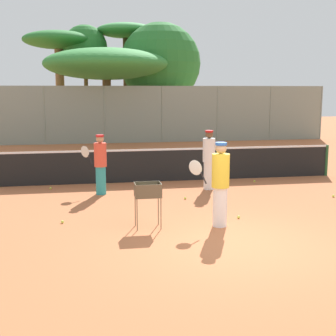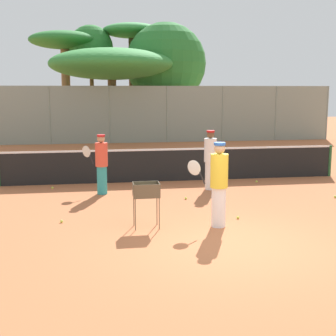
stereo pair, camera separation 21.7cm
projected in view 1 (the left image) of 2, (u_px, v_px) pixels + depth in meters
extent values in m
plane|color=#B7663D|center=(234.00, 245.00, 8.98)|extent=(80.00, 80.00, 0.00)
cylinder|color=#26592D|center=(327.00, 160.00, 16.17)|extent=(0.10, 0.10, 1.07)
cube|color=black|center=(171.00, 166.00, 15.21)|extent=(10.94, 0.01, 1.01)
cube|color=white|center=(171.00, 149.00, 15.13)|extent=(10.94, 0.02, 0.06)
cylinder|color=gray|center=(44.00, 115.00, 25.23)|extent=(0.08, 0.08, 3.16)
cylinder|color=gray|center=(105.00, 115.00, 25.80)|extent=(0.08, 0.08, 3.16)
cylinder|color=gray|center=(162.00, 114.00, 26.37)|extent=(0.08, 0.08, 3.16)
cylinder|color=gray|center=(217.00, 114.00, 26.94)|extent=(0.08, 0.08, 3.16)
cylinder|color=gray|center=(270.00, 113.00, 27.51)|extent=(0.08, 0.08, 3.16)
cylinder|color=gray|center=(321.00, 113.00, 28.08)|extent=(0.08, 0.08, 3.16)
cube|color=gray|center=(134.00, 115.00, 26.09)|extent=(22.61, 0.01, 3.16)
cylinder|color=brown|center=(160.00, 112.00, 29.40)|extent=(0.41, 0.41, 3.07)
sphere|color=#28722D|center=(160.00, 63.00, 28.90)|extent=(4.96, 4.96, 4.96)
cylinder|color=brown|center=(87.00, 99.00, 30.39)|extent=(0.26, 0.26, 4.76)
sphere|color=#28722D|center=(85.00, 47.00, 29.86)|extent=(2.84, 2.84, 2.84)
cylinder|color=brown|center=(126.00, 87.00, 30.91)|extent=(0.38, 0.38, 6.27)
ellipsoid|color=#388E42|center=(126.00, 31.00, 30.31)|extent=(3.74, 3.74, 0.93)
cylinder|color=brown|center=(107.00, 110.00, 27.48)|extent=(0.50, 0.50, 3.51)
ellipsoid|color=#338438|center=(106.00, 64.00, 27.04)|extent=(7.22, 7.22, 1.81)
cylinder|color=brown|center=(60.00, 93.00, 30.00)|extent=(0.55, 0.55, 5.49)
ellipsoid|color=#28722D|center=(58.00, 40.00, 29.45)|extent=(4.46, 4.46, 1.12)
cylinder|color=white|center=(220.00, 207.00, 10.15)|extent=(0.31, 0.31, 0.87)
cylinder|color=yellow|center=(221.00, 171.00, 10.02)|extent=(0.38, 0.38, 0.73)
sphere|color=tan|center=(221.00, 148.00, 9.94)|extent=(0.24, 0.24, 0.24)
cylinder|color=#2659B2|center=(221.00, 144.00, 9.93)|extent=(0.25, 0.25, 0.06)
cylinder|color=black|center=(204.00, 178.00, 10.15)|extent=(0.14, 0.09, 0.27)
ellipsoid|color=silver|center=(195.00, 168.00, 10.17)|extent=(0.37, 0.20, 0.43)
cylinder|color=teal|center=(101.00, 180.00, 13.29)|extent=(0.28, 0.28, 0.80)
cylinder|color=#E54C38|center=(100.00, 155.00, 13.16)|extent=(0.35, 0.35, 0.67)
sphere|color=tan|center=(100.00, 139.00, 13.09)|extent=(0.22, 0.22, 0.22)
cylinder|color=red|center=(100.00, 136.00, 13.07)|extent=(0.23, 0.23, 0.05)
cylinder|color=black|center=(90.00, 160.00, 13.35)|extent=(0.13, 0.11, 0.27)
ellipsoid|color=silver|center=(85.00, 152.00, 13.40)|extent=(0.33, 0.27, 0.43)
cylinder|color=white|center=(209.00, 176.00, 13.95)|extent=(0.30, 0.30, 0.84)
cylinder|color=white|center=(209.00, 150.00, 13.82)|extent=(0.37, 0.37, 0.70)
sphere|color=brown|center=(209.00, 134.00, 13.74)|extent=(0.23, 0.23, 0.23)
cylinder|color=red|center=(209.00, 131.00, 13.73)|extent=(0.24, 0.24, 0.06)
cylinder|color=black|center=(213.00, 154.00, 14.18)|extent=(0.11, 0.14, 0.27)
ellipsoid|color=silver|center=(215.00, 146.00, 14.30)|extent=(0.25, 0.35, 0.43)
cylinder|color=brown|center=(137.00, 215.00, 9.84)|extent=(0.02, 0.02, 0.68)
cylinder|color=brown|center=(161.00, 214.00, 9.93)|extent=(0.02, 0.02, 0.68)
cylinder|color=brown|center=(135.00, 211.00, 10.19)|extent=(0.02, 0.02, 0.68)
cylinder|color=brown|center=(158.00, 210.00, 10.28)|extent=(0.02, 0.02, 0.68)
cube|color=brown|center=(148.00, 196.00, 10.00)|extent=(0.55, 0.40, 0.01)
cube|color=brown|center=(149.00, 192.00, 9.78)|extent=(0.55, 0.01, 0.30)
cube|color=brown|center=(147.00, 188.00, 10.17)|extent=(0.55, 0.01, 0.30)
cube|color=brown|center=(135.00, 190.00, 9.93)|extent=(0.01, 0.40, 0.30)
cube|color=brown|center=(160.00, 189.00, 10.03)|extent=(0.01, 0.40, 0.30)
sphere|color=#D1E54C|center=(155.00, 193.00, 9.93)|extent=(0.07, 0.07, 0.07)
sphere|color=#D1E54C|center=(145.00, 195.00, 9.92)|extent=(0.07, 0.07, 0.07)
sphere|color=#D1E54C|center=(146.00, 195.00, 9.99)|extent=(0.07, 0.07, 0.07)
sphere|color=#D1E54C|center=(145.00, 193.00, 9.89)|extent=(0.07, 0.07, 0.07)
sphere|color=#D1E54C|center=(139.00, 195.00, 9.93)|extent=(0.07, 0.07, 0.07)
sphere|color=#D1E54C|center=(149.00, 192.00, 9.97)|extent=(0.07, 0.07, 0.07)
sphere|color=#D1E54C|center=(155.00, 192.00, 9.98)|extent=(0.07, 0.07, 0.07)
sphere|color=#D1E54C|center=(153.00, 194.00, 10.05)|extent=(0.07, 0.07, 0.07)
sphere|color=#D1E54C|center=(146.00, 194.00, 10.06)|extent=(0.07, 0.07, 0.07)
sphere|color=#D1E54C|center=(144.00, 194.00, 9.84)|extent=(0.07, 0.07, 0.07)
sphere|color=#D1E54C|center=(158.00, 195.00, 10.01)|extent=(0.07, 0.07, 0.07)
sphere|color=#D1E54C|center=(333.00, 196.00, 12.98)|extent=(0.07, 0.07, 0.07)
sphere|color=#D1E54C|center=(62.00, 222.00, 10.43)|extent=(0.07, 0.07, 0.07)
sphere|color=#D1E54C|center=(254.00, 181.00, 15.08)|extent=(0.07, 0.07, 0.07)
sphere|color=#D1E54C|center=(215.00, 213.00, 11.20)|extent=(0.07, 0.07, 0.07)
sphere|color=#D1E54C|center=(239.00, 217.00, 10.83)|extent=(0.07, 0.07, 0.07)
sphere|color=#D1E54C|center=(51.00, 188.00, 14.00)|extent=(0.07, 0.07, 0.07)
sphere|color=#D1E54C|center=(185.00, 198.00, 12.72)|extent=(0.07, 0.07, 0.07)
cube|color=#3F4C8C|center=(130.00, 130.00, 29.65)|extent=(4.20, 1.70, 0.90)
cube|color=#33383D|center=(126.00, 117.00, 29.48)|extent=(2.20, 1.50, 0.70)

